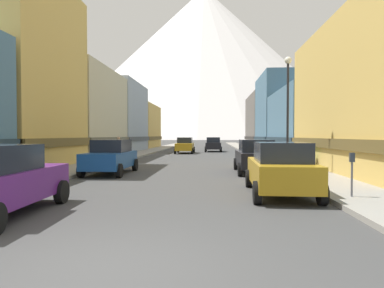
{
  "coord_description": "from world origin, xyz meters",
  "views": [
    {
      "loc": [
        1.53,
        -4.88,
        2.01
      ],
      "look_at": [
        -0.68,
        31.26,
        1.09
      ],
      "focal_mm": 31.79,
      "sensor_mm": 36.0,
      "label": 1
    }
  ],
  "objects_px": {
    "car_driving_0": "(185,145)",
    "pedestrian_0": "(119,148)",
    "potted_plant_0": "(308,157)",
    "streetlamp_right": "(288,97)",
    "car_driving_1": "(213,144)",
    "car_right_0": "(280,168)",
    "car_left_1": "(111,157)",
    "car_right_1": "(255,156)",
    "parking_meter_near": "(352,168)",
    "potted_plant_1": "(290,156)"
  },
  "relations": [
    {
      "from": "car_driving_0",
      "to": "pedestrian_0",
      "type": "relative_size",
      "value": 2.51
    },
    {
      "from": "potted_plant_0",
      "to": "streetlamp_right",
      "type": "distance_m",
      "value": 4.24
    },
    {
      "from": "pedestrian_0",
      "to": "car_driving_1",
      "type": "bearing_deg",
      "value": 61.59
    },
    {
      "from": "car_right_0",
      "to": "streetlamp_right",
      "type": "bearing_deg",
      "value": 75.74
    },
    {
      "from": "car_right_0",
      "to": "car_left_1",
      "type": "bearing_deg",
      "value": 141.96
    },
    {
      "from": "car_left_1",
      "to": "streetlamp_right",
      "type": "bearing_deg",
      "value": 1.0
    },
    {
      "from": "car_driving_0",
      "to": "streetlamp_right",
      "type": "distance_m",
      "value": 21.85
    },
    {
      "from": "car_right_0",
      "to": "car_driving_0",
      "type": "relative_size",
      "value": 1.01
    },
    {
      "from": "car_right_1",
      "to": "pedestrian_0",
      "type": "bearing_deg",
      "value": 136.9
    },
    {
      "from": "car_driving_1",
      "to": "pedestrian_0",
      "type": "relative_size",
      "value": 2.51
    },
    {
      "from": "car_left_1",
      "to": "car_driving_1",
      "type": "xyz_separation_m",
      "value": [
        5.4,
        24.73,
        0.0
      ]
    },
    {
      "from": "car_left_1",
      "to": "car_driving_1",
      "type": "bearing_deg",
      "value": 77.68
    },
    {
      "from": "potted_plant_0",
      "to": "pedestrian_0",
      "type": "height_order",
      "value": "pedestrian_0"
    },
    {
      "from": "parking_meter_near",
      "to": "car_right_0",
      "type": "bearing_deg",
      "value": 153.56
    },
    {
      "from": "potted_plant_0",
      "to": "car_driving_0",
      "type": "bearing_deg",
      "value": 115.2
    },
    {
      "from": "streetlamp_right",
      "to": "car_right_1",
      "type": "bearing_deg",
      "value": 157.11
    },
    {
      "from": "car_driving_1",
      "to": "parking_meter_near",
      "type": "height_order",
      "value": "car_driving_1"
    },
    {
      "from": "car_left_1",
      "to": "pedestrian_0",
      "type": "relative_size",
      "value": 2.51
    },
    {
      "from": "car_right_0",
      "to": "pedestrian_0",
      "type": "bearing_deg",
      "value": 121.87
    },
    {
      "from": "car_driving_1",
      "to": "streetlamp_right",
      "type": "distance_m",
      "value": 25.05
    },
    {
      "from": "car_right_0",
      "to": "potted_plant_0",
      "type": "relative_size",
      "value": 4.08
    },
    {
      "from": "car_left_1",
      "to": "parking_meter_near",
      "type": "relative_size",
      "value": 3.31
    },
    {
      "from": "car_left_1",
      "to": "pedestrian_0",
      "type": "xyz_separation_m",
      "value": [
        -2.45,
        10.22,
        0.07
      ]
    },
    {
      "from": "car_right_1",
      "to": "car_driving_0",
      "type": "height_order",
      "value": "same"
    },
    {
      "from": "car_right_0",
      "to": "potted_plant_0",
      "type": "xyz_separation_m",
      "value": [
        3.2,
        8.31,
        -0.14
      ]
    },
    {
      "from": "parking_meter_near",
      "to": "potted_plant_0",
      "type": "bearing_deg",
      "value": 82.33
    },
    {
      "from": "car_right_0",
      "to": "car_driving_0",
      "type": "distance_m",
      "value": 27.13
    },
    {
      "from": "pedestrian_0",
      "to": "streetlamp_right",
      "type": "distance_m",
      "value": 15.65
    },
    {
      "from": "car_driving_1",
      "to": "potted_plant_1",
      "type": "xyz_separation_m",
      "value": [
        5.4,
        -17.79,
        -0.32
      ]
    },
    {
      "from": "car_right_0",
      "to": "potted_plant_1",
      "type": "relative_size",
      "value": 5.28
    },
    {
      "from": "parking_meter_near",
      "to": "pedestrian_0",
      "type": "bearing_deg",
      "value": 125.0
    },
    {
      "from": "pedestrian_0",
      "to": "streetlamp_right",
      "type": "relative_size",
      "value": 0.3
    },
    {
      "from": "car_driving_0",
      "to": "pedestrian_0",
      "type": "height_order",
      "value": "pedestrian_0"
    },
    {
      "from": "car_right_0",
      "to": "car_right_1",
      "type": "bearing_deg",
      "value": 89.99
    },
    {
      "from": "car_driving_1",
      "to": "streetlamp_right",
      "type": "xyz_separation_m",
      "value": [
        3.75,
        -24.57,
        3.09
      ]
    },
    {
      "from": "car_driving_1",
      "to": "potted_plant_0",
      "type": "xyz_separation_m",
      "value": [
        5.4,
        -22.36,
        -0.14
      ]
    },
    {
      "from": "car_right_0",
      "to": "car_right_1",
      "type": "xyz_separation_m",
      "value": [
        0.0,
        6.76,
        0.0
      ]
    },
    {
      "from": "car_driving_0",
      "to": "potted_plant_1",
      "type": "distance_m",
      "value": 16.18
    },
    {
      "from": "car_right_1",
      "to": "potted_plant_0",
      "type": "relative_size",
      "value": 4.04
    },
    {
      "from": "potted_plant_1",
      "to": "pedestrian_0",
      "type": "bearing_deg",
      "value": 166.12
    },
    {
      "from": "pedestrian_0",
      "to": "car_right_0",
      "type": "bearing_deg",
      "value": -58.13
    },
    {
      "from": "potted_plant_1",
      "to": "car_left_1",
      "type": "bearing_deg",
      "value": -147.25
    },
    {
      "from": "car_driving_0",
      "to": "car_driving_1",
      "type": "xyz_separation_m",
      "value": [
        3.2,
        4.09,
        0.0
      ]
    },
    {
      "from": "car_driving_0",
      "to": "car_driving_1",
      "type": "relative_size",
      "value": 1.0
    },
    {
      "from": "car_left_1",
      "to": "streetlamp_right",
      "type": "distance_m",
      "value": 9.66
    },
    {
      "from": "car_right_1",
      "to": "car_driving_1",
      "type": "relative_size",
      "value": 1.0
    },
    {
      "from": "car_driving_0",
      "to": "car_left_1",
      "type": "bearing_deg",
      "value": -96.08
    },
    {
      "from": "car_driving_1",
      "to": "parking_meter_near",
      "type": "xyz_separation_m",
      "value": [
        4.15,
        -31.65,
        0.11
      ]
    },
    {
      "from": "car_right_1",
      "to": "streetlamp_right",
      "type": "distance_m",
      "value": 3.52
    },
    {
      "from": "car_right_1",
      "to": "parking_meter_near",
      "type": "relative_size",
      "value": 3.31
    }
  ]
}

